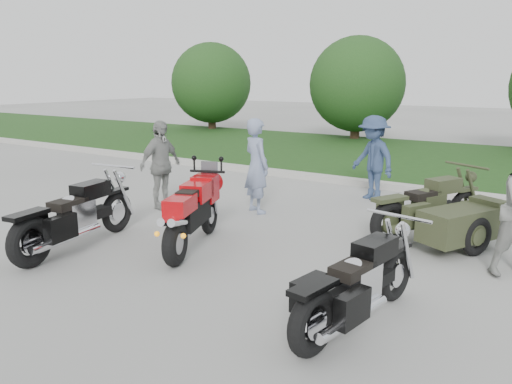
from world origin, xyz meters
The scene contains 12 objects.
ground centered at (0.00, 0.00, 0.00)m, with size 80.00×80.00×0.00m, color #A2A29C.
curb centered at (0.00, 6.00, 0.07)m, with size 60.00×0.30×0.15m, color #ABA8A1.
grass_strip centered at (0.00, 10.15, 0.07)m, with size 60.00×8.00×0.14m, color #254E1A.
tree_far_left centered at (-10.00, 13.50, 2.19)m, with size 3.60×3.60×4.00m.
tree_mid_left centered at (-3.00, 13.50, 2.19)m, with size 3.60×3.60×4.00m.
sportbike_red centered at (-0.27, 0.50, 0.58)m, with size 0.89×2.01×0.99m.
cruiser_left centered at (-1.70, -0.47, 0.48)m, with size 0.61×2.42×0.93m.
cruiser_right centered at (2.63, -0.46, 0.43)m, with size 0.53×2.19×0.85m.
cruiser_sidecar centered at (2.79, 2.71, 0.43)m, with size 1.76×2.21×0.91m.
person_stripe centered at (-0.61, 2.76, 0.88)m, with size 0.64×0.42×1.76m, color #7D8AAA.
person_denim centered at (0.84, 4.89, 0.86)m, with size 1.11×0.64×1.73m, color navy.
person_back centered at (-2.30, 2.00, 0.84)m, with size 0.99×0.41×1.69m, color gray.
Camera 1 is at (4.31, -4.86, 2.48)m, focal length 35.00 mm.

